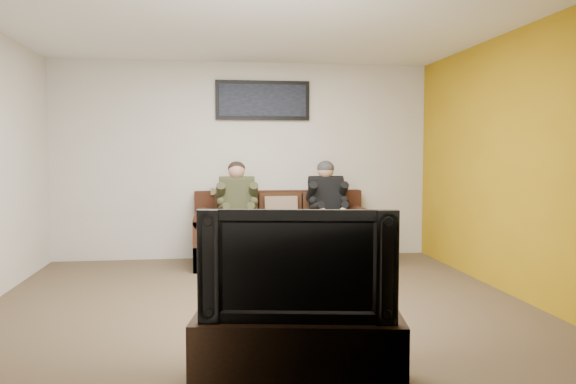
{
  "coord_description": "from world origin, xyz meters",
  "views": [
    {
      "loc": [
        -0.43,
        -5.26,
        1.41
      ],
      "look_at": [
        0.45,
        1.2,
        0.95
      ],
      "focal_mm": 35.0,
      "sensor_mm": 36.0,
      "label": 1
    }
  ],
  "objects": [
    {
      "name": "ceiling",
      "position": [
        0.0,
        0.0,
        2.6
      ],
      "size": [
        5.0,
        5.0,
        0.0
      ],
      "primitive_type": "plane",
      "rotation": [
        3.14,
        0.0,
        0.0
      ],
      "color": "silver",
      "rests_on": "ground"
    },
    {
      "name": "person_left",
      "position": [
        -0.12,
        1.64,
        0.73
      ],
      "size": [
        0.51,
        0.87,
        1.3
      ],
      "color": "brown",
      "rests_on": "sofa"
    },
    {
      "name": "tv_stand",
      "position": [
        0.08,
        -1.95,
        0.2
      ],
      "size": [
        1.34,
        0.62,
        0.4
      ],
      "primitive_type": "cube",
      "rotation": [
        0.0,
        0.0,
        -0.17
      ],
      "color": "black",
      "rests_on": "ground"
    },
    {
      "name": "throw_pillow",
      "position": [
        0.45,
        1.87,
        0.64
      ],
      "size": [
        0.42,
        0.2,
        0.42
      ],
      "primitive_type": "cube",
      "rotation": [
        -0.21,
        0.0,
        0.0
      ],
      "color": "#7F6453",
      "rests_on": "sofa"
    },
    {
      "name": "accent_wall_right",
      "position": [
        2.49,
        0.0,
        1.3
      ],
      "size": [
        0.0,
        4.5,
        4.5
      ],
      "primitive_type": "plane",
      "rotation": [
        1.57,
        0.0,
        -1.57
      ],
      "color": "#B58912",
      "rests_on": "ground"
    },
    {
      "name": "wall_front",
      "position": [
        0.0,
        -2.25,
        1.3
      ],
      "size": [
        5.0,
        0.0,
        5.0
      ],
      "primitive_type": "plane",
      "rotation": [
        -1.57,
        0.0,
        0.0
      ],
      "color": "beige",
      "rests_on": "ground"
    },
    {
      "name": "wall_right",
      "position": [
        2.5,
        0.0,
        1.3
      ],
      "size": [
        0.0,
        4.5,
        4.5
      ],
      "primitive_type": "plane",
      "rotation": [
        1.57,
        0.0,
        -1.57
      ],
      "color": "beige",
      "rests_on": "ground"
    },
    {
      "name": "wall_back",
      "position": [
        0.0,
        2.25,
        1.3
      ],
      "size": [
        5.0,
        0.0,
        5.0
      ],
      "primitive_type": "plane",
      "rotation": [
        1.57,
        0.0,
        0.0
      ],
      "color": "beige",
      "rests_on": "ground"
    },
    {
      "name": "person_right",
      "position": [
        1.02,
        1.64,
        0.73
      ],
      "size": [
        0.51,
        0.86,
        1.31
      ],
      "color": "black",
      "rests_on": "sofa"
    },
    {
      "name": "sofa",
      "position": [
        0.45,
        1.83,
        0.34
      ],
      "size": [
        2.21,
        0.96,
        0.91
      ],
      "color": "#371B10",
      "rests_on": "ground"
    },
    {
      "name": "cat",
      "position": [
        0.53,
        1.66,
        0.54
      ],
      "size": [
        0.66,
        0.26,
        0.24
      ],
      "color": "#43291A",
      "rests_on": "sofa"
    },
    {
      "name": "floor",
      "position": [
        0.0,
        0.0,
        0.0
      ],
      "size": [
        5.0,
        5.0,
        0.0
      ],
      "primitive_type": "plane",
      "color": "brown",
      "rests_on": "ground"
    },
    {
      "name": "television",
      "position": [
        0.08,
        -1.95,
        0.74
      ],
      "size": [
        1.18,
        0.35,
        0.67
      ],
      "primitive_type": "imported",
      "rotation": [
        0.0,
        0.0,
        -0.17
      ],
      "color": "black",
      "rests_on": "tv_stand"
    },
    {
      "name": "framed_poster",
      "position": [
        0.25,
        2.22,
        2.1
      ],
      "size": [
        1.25,
        0.05,
        0.52
      ],
      "color": "black",
      "rests_on": "wall_back"
    },
    {
      "name": "throw_blanket",
      "position": [
        -0.23,
        2.11,
        0.91
      ],
      "size": [
        0.45,
        0.22,
        0.08
      ],
      "primitive_type": "cube",
      "color": "tan",
      "rests_on": "sofa"
    }
  ]
}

